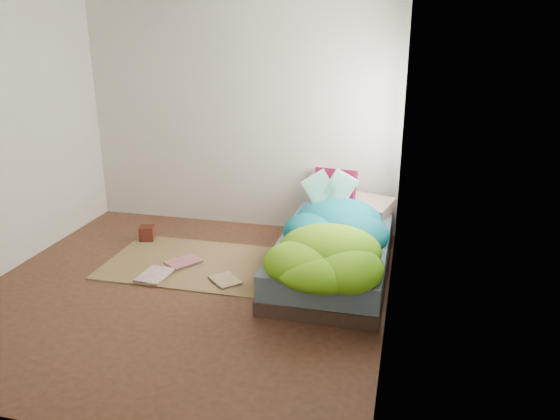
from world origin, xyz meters
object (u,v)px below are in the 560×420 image
object	(u,v)px
floor_book_b	(177,258)
floor_book_a	(143,273)
pillow_magenta	(335,190)
wooden_box	(147,233)
bed	(334,254)
open_book	(330,177)

from	to	relation	value
floor_book_b	floor_book_a	bearing A→B (deg)	-79.55
pillow_magenta	wooden_box	distance (m)	2.05
bed	floor_book_a	distance (m)	1.78
bed	pillow_magenta	world-z (taller)	pillow_magenta
pillow_magenta	floor_book_b	distance (m)	1.77
bed	floor_book_b	world-z (taller)	bed
pillow_magenta	open_book	bearing A→B (deg)	-81.19
wooden_box	floor_book_b	size ratio (longest dim) A/B	0.47
open_book	wooden_box	distance (m)	2.07
open_book	floor_book_b	distance (m)	1.69
pillow_magenta	floor_book_a	size ratio (longest dim) A/B	1.27
bed	open_book	world-z (taller)	open_book
open_book	floor_book_a	bearing A→B (deg)	-170.85
bed	open_book	xyz separation A→B (m)	(-0.11, 0.34, 0.64)
open_book	floor_book_b	size ratio (longest dim) A/B	1.38
bed	pillow_magenta	size ratio (longest dim) A/B	4.65
pillow_magenta	open_book	distance (m)	0.53
bed	pillow_magenta	xyz separation A→B (m)	(-0.12, 0.80, 0.39)
open_book	bed	bearing A→B (deg)	-91.99
floor_book_b	wooden_box	bearing A→B (deg)	175.63
pillow_magenta	wooden_box	size ratio (longest dim) A/B	2.91
open_book	floor_book_a	xyz separation A→B (m)	(-1.59, -0.87, -0.79)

